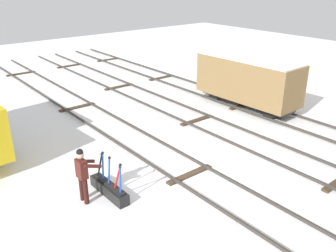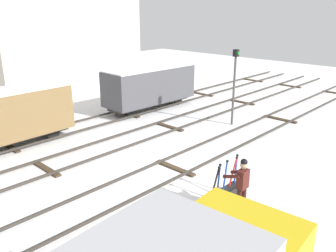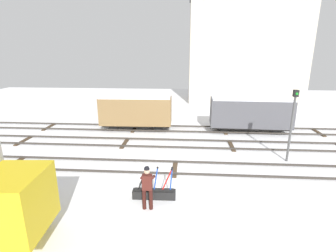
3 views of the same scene
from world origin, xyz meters
name	(u,v)px [view 3 (image 3 of 3)]	position (x,y,z in m)	size (l,w,h in m)	color
ground_plane	(175,169)	(0.00, 0.00, 0.00)	(60.00, 60.00, 0.00)	white
track_main_line	(175,167)	(0.00, 0.00, 0.11)	(44.00, 1.94, 0.18)	#38332D
track_siding_near	(177,143)	(0.00, 3.65, 0.11)	(44.00, 1.94, 0.18)	#38332D
track_siding_far	(179,129)	(0.00, 7.01, 0.11)	(44.00, 1.94, 0.18)	#38332D
switch_lever_frame	(154,193)	(-0.73, -2.78, 0.25)	(1.81, 0.40, 1.45)	black
rail_worker	(147,185)	(-0.90, -3.54, 1.03)	(0.54, 0.68, 1.82)	#351511
signal_post	(292,119)	(6.23, 1.52, 2.44)	(0.24, 0.32, 4.01)	#4C4C4C
apartment_building	(246,51)	(7.48, 20.10, 6.03)	(13.55, 5.26, 12.04)	beige
freight_car_far_end	(136,111)	(-3.35, 7.01, 1.48)	(5.50, 2.08, 2.61)	#2D2B28
freight_car_back_track	(250,113)	(5.36, 7.01, 1.47)	(5.96, 2.27, 2.58)	#2D2B28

